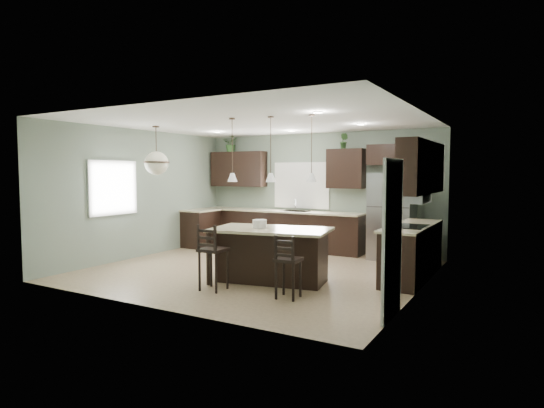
{
  "coord_description": "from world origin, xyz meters",
  "views": [
    {
      "loc": [
        4.48,
        -7.27,
        1.87
      ],
      "look_at": [
        0.1,
        0.4,
        1.25
      ],
      "focal_mm": 30.0,
      "sensor_mm": 36.0,
      "label": 1
    }
  ],
  "objects_px": {
    "refrigerator": "(392,216)",
    "plant_back_left": "(231,144)",
    "bar_stool_left": "(213,257)",
    "kitchen_island": "(271,255)",
    "serving_dish": "(260,224)",
    "bar_stool_right": "(288,267)"
  },
  "relations": [
    {
      "from": "kitchen_island",
      "to": "plant_back_left",
      "type": "xyz_separation_m",
      "value": [
        -3.05,
        3.24,
        2.15
      ]
    },
    {
      "from": "serving_dish",
      "to": "plant_back_left",
      "type": "xyz_separation_m",
      "value": [
        -2.85,
        3.27,
        1.62
      ]
    },
    {
      "from": "kitchen_island",
      "to": "bar_stool_left",
      "type": "bearing_deg",
      "value": -131.67
    },
    {
      "from": "plant_back_left",
      "to": "serving_dish",
      "type": "bearing_deg",
      "value": -48.91
    },
    {
      "from": "serving_dish",
      "to": "bar_stool_left",
      "type": "distance_m",
      "value": 1.03
    },
    {
      "from": "bar_stool_left",
      "to": "plant_back_left",
      "type": "xyz_separation_m",
      "value": [
        -2.52,
        4.12,
        2.08
      ]
    },
    {
      "from": "serving_dish",
      "to": "bar_stool_right",
      "type": "distance_m",
      "value": 1.25
    },
    {
      "from": "refrigerator",
      "to": "plant_back_left",
      "type": "distance_m",
      "value": 4.6
    },
    {
      "from": "kitchen_island",
      "to": "plant_back_left",
      "type": "height_order",
      "value": "plant_back_left"
    },
    {
      "from": "plant_back_left",
      "to": "bar_stool_right",
      "type": "bearing_deg",
      "value": -46.42
    },
    {
      "from": "kitchen_island",
      "to": "serving_dish",
      "type": "distance_m",
      "value": 0.57
    },
    {
      "from": "refrigerator",
      "to": "plant_back_left",
      "type": "relative_size",
      "value": 4.32
    },
    {
      "from": "serving_dish",
      "to": "bar_stool_left",
      "type": "bearing_deg",
      "value": -111.69
    },
    {
      "from": "refrigerator",
      "to": "plant_back_left",
      "type": "xyz_separation_m",
      "value": [
        -4.28,
        0.17,
        1.69
      ]
    },
    {
      "from": "refrigerator",
      "to": "bar_stool_left",
      "type": "bearing_deg",
      "value": -114.01
    },
    {
      "from": "serving_dish",
      "to": "bar_stool_left",
      "type": "xyz_separation_m",
      "value": [
        -0.34,
        -0.85,
        -0.46
      ]
    },
    {
      "from": "refrigerator",
      "to": "serving_dish",
      "type": "bearing_deg",
      "value": -114.63
    },
    {
      "from": "serving_dish",
      "to": "refrigerator",
      "type": "bearing_deg",
      "value": 65.37
    },
    {
      "from": "refrigerator",
      "to": "serving_dish",
      "type": "xyz_separation_m",
      "value": [
        -1.42,
        -3.11,
        0.07
      ]
    },
    {
      "from": "kitchen_island",
      "to": "bar_stool_left",
      "type": "xyz_separation_m",
      "value": [
        -0.53,
        -0.89,
        0.07
      ]
    },
    {
      "from": "kitchen_island",
      "to": "serving_dish",
      "type": "xyz_separation_m",
      "value": [
        -0.2,
        -0.04,
        0.53
      ]
    },
    {
      "from": "serving_dish",
      "to": "plant_back_left",
      "type": "relative_size",
      "value": 0.56
    }
  ]
}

